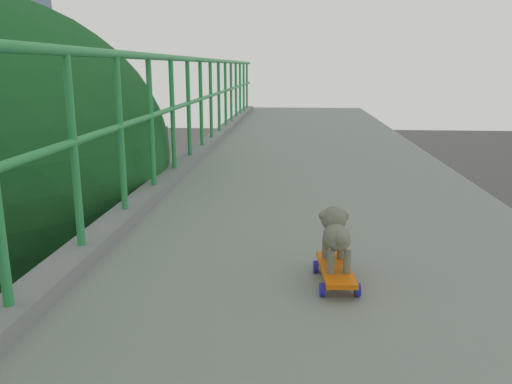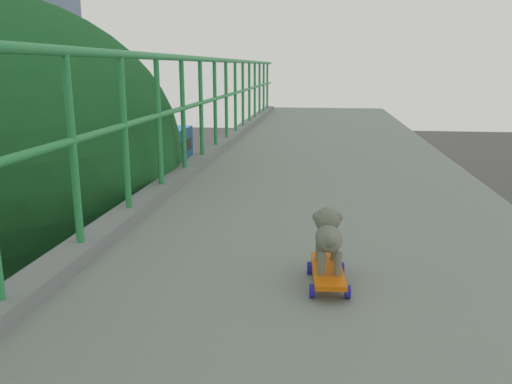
# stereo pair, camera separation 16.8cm
# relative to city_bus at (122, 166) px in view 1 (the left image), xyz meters

# --- Properties ---
(city_bus) EXTENTS (2.51, 10.71, 3.43)m
(city_bus) POSITION_rel_city_bus_xyz_m (0.00, 0.00, 0.00)
(city_bus) COLOR #124E86
(city_bus) RESTS_ON ground
(toy_skateboard) EXTENTS (0.22, 0.45, 0.09)m
(toy_skateboard) POSITION_rel_city_bus_xyz_m (9.34, -23.72, 4.11)
(toy_skateboard) COLOR #E86208
(toy_skateboard) RESTS_ON overpass_deck
(small_dog) EXTENTS (0.16, 0.37, 0.27)m
(small_dog) POSITION_rel_city_bus_xyz_m (9.34, -23.65, 4.30)
(small_dog) COLOR slate
(small_dog) RESTS_ON toy_skateboard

